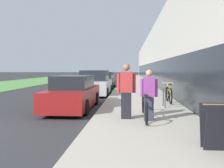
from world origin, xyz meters
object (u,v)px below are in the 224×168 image
at_px(parked_sedan_curbside, 73,94).
at_px(parked_sedan_far, 104,81).
at_px(person_bystander, 126,91).
at_px(cruiser_bike_nearest, 169,94).
at_px(vintage_roadster_curbside, 95,84).
at_px(person_rider, 149,95).
at_px(sandwich_board_sign, 217,126).
at_px(bike_rack_hoop, 164,95).
at_px(tandem_bicycle, 145,107).

bearing_deg(parked_sedan_curbside, parked_sedan_far, 89.59).
bearing_deg(person_bystander, parked_sedan_far, 98.76).
relative_size(cruiser_bike_nearest, vintage_roadster_curbside, 0.40).
relative_size(person_bystander, parked_sedan_curbside, 0.37).
relative_size(person_rider, vintage_roadster_curbside, 0.36).
distance_m(person_bystander, parked_sedan_curbside, 3.47).
distance_m(person_rider, cruiser_bike_nearest, 4.32).
height_order(person_rider, sandwich_board_sign, person_rider).
distance_m(person_rider, sandwich_board_sign, 2.87).
height_order(parked_sedan_curbside, parked_sedan_far, parked_sedan_curbside).
relative_size(bike_rack_hoop, parked_sedan_curbside, 0.18).
xyz_separation_m(tandem_bicycle, sandwich_board_sign, (1.25, -2.95, 0.09)).
bearing_deg(vintage_roadster_curbside, tandem_bicycle, -71.40).
bearing_deg(parked_sedan_curbside, cruiser_bike_nearest, 16.77).
xyz_separation_m(bike_rack_hoop, vintage_roadster_curbside, (-3.71, 5.83, 0.07)).
bearing_deg(tandem_bicycle, parked_sedan_far, 101.06).
bearing_deg(vintage_roadster_curbside, parked_sedan_curbside, -91.06).
relative_size(cruiser_bike_nearest, parked_sedan_curbside, 0.37).
distance_m(person_bystander, parked_sedan_far, 14.54).
height_order(cruiser_bike_nearest, parked_sedan_curbside, parked_sedan_curbside).
distance_m(person_bystander, sandwich_board_sign, 3.45).
bearing_deg(person_rider, tandem_bicycle, 107.61).
distance_m(person_rider, parked_sedan_curbside, 4.14).
relative_size(person_rider, parked_sedan_curbside, 0.33).
distance_m(tandem_bicycle, vintage_roadster_curbside, 8.70).
bearing_deg(person_bystander, vintage_roadster_curbside, 104.79).
bearing_deg(parked_sedan_far, bike_rack_hoop, -72.57).
bearing_deg(person_bystander, tandem_bicycle, 6.24).
height_order(sandwich_board_sign, parked_sedan_curbside, parked_sedan_curbside).
relative_size(tandem_bicycle, parked_sedan_far, 0.56).
distance_m(cruiser_bike_nearest, parked_sedan_far, 11.30).
distance_m(bike_rack_hoop, cruiser_bike_nearest, 1.44).
bearing_deg(vintage_roadster_curbside, parked_sedan_far, 90.21).
height_order(person_bystander, sandwich_board_sign, person_bystander).
bearing_deg(sandwich_board_sign, person_rider, 113.60).
xyz_separation_m(bike_rack_hoop, parked_sedan_far, (-3.73, 11.89, -0.01)).
bearing_deg(bike_rack_hoop, parked_sedan_far, 107.43).
xyz_separation_m(person_rider, parked_sedan_curbside, (-2.99, 2.85, -0.27)).
height_order(cruiser_bike_nearest, sandwich_board_sign, cruiser_bike_nearest).
distance_m(cruiser_bike_nearest, sandwich_board_sign, 6.74).
height_order(person_bystander, parked_sedan_curbside, person_bystander).
distance_m(cruiser_bike_nearest, vintage_roadster_curbside, 6.07).
distance_m(parked_sedan_curbside, parked_sedan_far, 11.79).
distance_m(person_rider, person_bystander, 0.75).
distance_m(sandwich_board_sign, parked_sedan_curbside, 6.85).
relative_size(tandem_bicycle, cruiser_bike_nearest, 1.53).
xyz_separation_m(person_bystander, vintage_roadster_curbside, (-2.19, 8.31, -0.29)).
bearing_deg(person_rider, sandwich_board_sign, -66.40).
bearing_deg(cruiser_bike_nearest, parked_sedan_far, 111.46).
xyz_separation_m(sandwich_board_sign, parked_sedan_curbside, (-4.13, 5.47, 0.06)).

